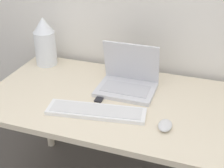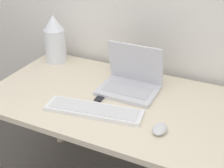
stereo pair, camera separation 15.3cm
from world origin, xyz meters
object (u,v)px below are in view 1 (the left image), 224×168
(keyboard, at_px, (96,111))
(vase, at_px, (45,42))
(mouse, at_px, (165,125))
(laptop, at_px, (128,80))
(mp3_player, at_px, (99,99))

(keyboard, relative_size, vase, 1.62)
(keyboard, bearing_deg, vase, 140.04)
(mouse, relative_size, vase, 0.31)
(laptop, relative_size, vase, 1.01)
(mouse, distance_m, vase, 0.94)
(mp3_player, bearing_deg, vase, 147.05)
(keyboard, bearing_deg, mouse, -2.12)
(laptop, bearing_deg, keyboard, -105.09)
(vase, distance_m, mp3_player, 0.58)
(laptop, xyz_separation_m, mouse, (0.26, -0.29, -0.04))
(laptop, distance_m, keyboard, 0.29)
(laptop, height_order, keyboard, laptop)
(mouse, bearing_deg, laptop, 131.57)
(mouse, xyz_separation_m, mp3_player, (-0.36, 0.13, -0.01))
(keyboard, xyz_separation_m, vase, (-0.50, 0.42, 0.14))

